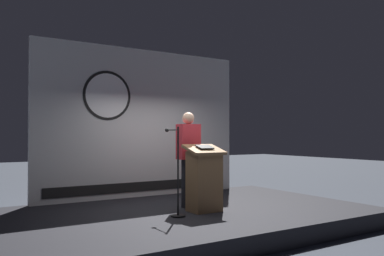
# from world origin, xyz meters

# --- Properties ---
(ground_plane) EXTENTS (40.00, 40.00, 0.00)m
(ground_plane) POSITION_xyz_m (0.00, 0.00, 0.00)
(ground_plane) COLOR #383D47
(stage_platform) EXTENTS (6.40, 4.00, 0.30)m
(stage_platform) POSITION_xyz_m (0.00, 0.00, 0.15)
(stage_platform) COLOR black
(stage_platform) RESTS_ON ground
(banner_display) EXTENTS (4.65, 0.12, 3.18)m
(banner_display) POSITION_xyz_m (-0.02, 1.85, 1.89)
(banner_display) COLOR silver
(banner_display) RESTS_ON stage_platform
(podium) EXTENTS (0.64, 0.50, 1.16)m
(podium) POSITION_xyz_m (0.18, -0.29, 0.86)
(podium) COLOR olive
(podium) RESTS_ON stage_platform
(speaker_person) EXTENTS (0.40, 0.26, 1.74)m
(speaker_person) POSITION_xyz_m (0.15, 0.19, 1.19)
(speaker_person) COLOR black
(speaker_person) RESTS_ON stage_platform
(microphone_stand) EXTENTS (0.24, 0.54, 1.46)m
(microphone_stand) POSITION_xyz_m (-0.43, -0.39, 0.81)
(microphone_stand) COLOR black
(microphone_stand) RESTS_ON stage_platform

